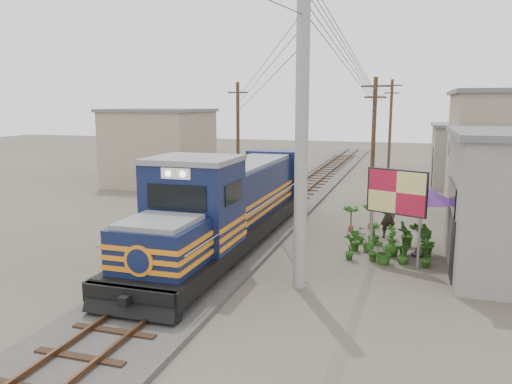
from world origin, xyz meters
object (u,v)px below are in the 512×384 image
(locomotive, at_px, (231,205))
(market_umbrella, at_px, (421,193))
(billboard, at_px, (396,195))
(vendor, at_px, (388,217))

(locomotive, bearing_deg, market_umbrella, 6.87)
(billboard, height_order, vendor, billboard)
(locomotive, relative_size, billboard, 4.52)
(locomotive, relative_size, vendor, 8.46)
(vendor, bearing_deg, market_umbrella, 95.53)
(market_umbrella, bearing_deg, billboard, -126.03)
(market_umbrella, bearing_deg, vendor, 117.52)
(market_umbrella, bearing_deg, locomotive, -173.13)
(locomotive, distance_m, billboard, 6.23)
(billboard, relative_size, market_umbrella, 1.24)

